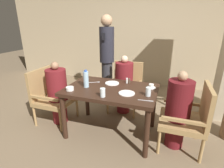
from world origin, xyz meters
The scene contains 21 objects.
ground_plane centered at (0.00, 0.00, 0.00)m, with size 16.00×16.00×0.00m, color #7A664C.
wall_back centered at (0.00, 2.45, 1.40)m, with size 8.00×0.06×2.80m.
dining_table centered at (0.00, 0.00, 0.64)m, with size 1.30×0.85×0.73m.
chair_left_side centered at (-1.08, 0.00, 0.48)m, with size 0.56×0.56×0.91m.
diner_in_left_chair centered at (-0.93, 0.00, 0.54)m, with size 0.32×0.32×1.05m.
chair_far_side centered at (0.00, 0.86, 0.48)m, with size 0.56×0.56×0.91m.
diner_in_far_chair centered at (0.00, 0.71, 0.55)m, with size 0.32×0.32×1.08m.
chair_right_side centered at (1.08, 0.00, 0.48)m, with size 0.56×0.56×0.91m.
diner_in_right_chair centered at (0.93, 0.00, 0.55)m, with size 0.32×0.32×1.07m.
standing_host centered at (-0.51, 1.20, 0.95)m, with size 0.30×0.34×1.77m.
plate_main_left centered at (0.26, -0.12, 0.74)m, with size 0.22×0.22×0.01m.
plate_main_right centered at (-0.05, 0.19, 0.74)m, with size 0.22×0.22×0.01m.
teacup_with_saucer centered at (0.54, 0.20, 0.76)m, with size 0.14×0.14×0.06m.
bowl_small centered at (-0.52, -0.26, 0.76)m, with size 0.11×0.11×0.05m.
water_bottle centered at (-0.36, -0.07, 0.85)m, with size 0.08×0.08×0.26m.
glass_tall_near centered at (0.00, -0.32, 0.79)m, with size 0.07×0.07×0.12m.
glass_tall_mid centered at (0.54, -0.10, 0.79)m, with size 0.07×0.07×0.12m.
salt_shaker centered at (0.16, 0.29, 0.78)m, with size 0.03×0.03×0.08m.
pepper_shaker centered at (0.20, 0.29, 0.77)m, with size 0.03×0.03×0.08m.
fork_beside_plate centered at (-0.32, 0.16, 0.74)m, with size 0.16×0.10×0.00m.
knife_beside_plate centered at (0.54, -0.26, 0.74)m, with size 0.19×0.03×0.00m.
Camera 1 is at (0.78, -2.21, 1.64)m, focal length 28.00 mm.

